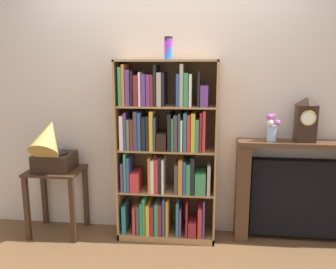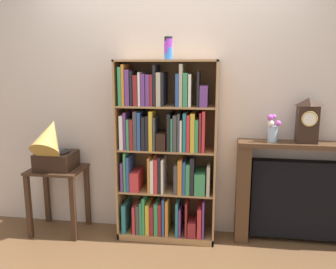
{
  "view_description": "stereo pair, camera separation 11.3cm",
  "coord_description": "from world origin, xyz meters",
  "px_view_note": "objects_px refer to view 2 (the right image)",
  "views": [
    {
      "loc": [
        0.36,
        -3.03,
        1.64
      ],
      "look_at": [
        0.01,
        0.08,
        1.01
      ],
      "focal_mm": 37.19,
      "sensor_mm": 36.0,
      "label": 1
    },
    {
      "loc": [
        0.48,
        -3.02,
        1.64
      ],
      "look_at": [
        0.01,
        0.08,
        1.01
      ],
      "focal_mm": 37.19,
      "sensor_mm": 36.0,
      "label": 2
    }
  ],
  "objects_px": {
    "bookshelf": "(165,156)",
    "side_table_left": "(58,185)",
    "mantel_clock": "(308,120)",
    "flower_vase": "(273,130)",
    "gramophone": "(52,147)",
    "cup_stack": "(168,48)",
    "fireplace_mantel": "(301,194)"
  },
  "relations": [
    {
      "from": "bookshelf",
      "to": "side_table_left",
      "type": "bearing_deg",
      "value": -177.88
    },
    {
      "from": "mantel_clock",
      "to": "flower_vase",
      "type": "height_order",
      "value": "mantel_clock"
    },
    {
      "from": "bookshelf",
      "to": "gramophone",
      "type": "xyz_separation_m",
      "value": [
        -1.05,
        -0.1,
        0.08
      ]
    },
    {
      "from": "gramophone",
      "to": "mantel_clock",
      "type": "xyz_separation_m",
      "value": [
        2.31,
        0.15,
        0.28
      ]
    },
    {
      "from": "cup_stack",
      "to": "mantel_clock",
      "type": "bearing_deg",
      "value": 3.54
    },
    {
      "from": "cup_stack",
      "to": "flower_vase",
      "type": "bearing_deg",
      "value": 4.32
    },
    {
      "from": "bookshelf",
      "to": "flower_vase",
      "type": "xyz_separation_m",
      "value": [
        0.96,
        0.05,
        0.27
      ]
    },
    {
      "from": "cup_stack",
      "to": "flower_vase",
      "type": "distance_m",
      "value": 1.17
    },
    {
      "from": "cup_stack",
      "to": "flower_vase",
      "type": "xyz_separation_m",
      "value": [
        0.93,
        0.07,
        -0.71
      ]
    },
    {
      "from": "bookshelf",
      "to": "flower_vase",
      "type": "bearing_deg",
      "value": 2.79
    },
    {
      "from": "cup_stack",
      "to": "fireplace_mantel",
      "type": "xyz_separation_m",
      "value": [
        1.22,
        0.1,
        -1.3
      ]
    },
    {
      "from": "bookshelf",
      "to": "fireplace_mantel",
      "type": "xyz_separation_m",
      "value": [
        1.26,
        0.07,
        -0.33
      ]
    },
    {
      "from": "bookshelf",
      "to": "mantel_clock",
      "type": "height_order",
      "value": "bookshelf"
    },
    {
      "from": "gramophone",
      "to": "mantel_clock",
      "type": "distance_m",
      "value": 2.33
    },
    {
      "from": "cup_stack",
      "to": "fireplace_mantel",
      "type": "height_order",
      "value": "cup_stack"
    },
    {
      "from": "fireplace_mantel",
      "to": "mantel_clock",
      "type": "distance_m",
      "value": 0.69
    },
    {
      "from": "bookshelf",
      "to": "mantel_clock",
      "type": "distance_m",
      "value": 1.31
    },
    {
      "from": "bookshelf",
      "to": "cup_stack",
      "type": "bearing_deg",
      "value": -30.35
    },
    {
      "from": "side_table_left",
      "to": "flower_vase",
      "type": "relative_size",
      "value": 2.59
    },
    {
      "from": "mantel_clock",
      "to": "bookshelf",
      "type": "bearing_deg",
      "value": -177.61
    },
    {
      "from": "gramophone",
      "to": "flower_vase",
      "type": "xyz_separation_m",
      "value": [
        2.02,
        0.15,
        0.19
      ]
    },
    {
      "from": "fireplace_mantel",
      "to": "side_table_left",
      "type": "bearing_deg",
      "value": -177.19
    },
    {
      "from": "bookshelf",
      "to": "cup_stack",
      "type": "height_order",
      "value": "cup_stack"
    },
    {
      "from": "cup_stack",
      "to": "side_table_left",
      "type": "xyz_separation_m",
      "value": [
        -1.09,
        -0.02,
        -1.3
      ]
    },
    {
      "from": "side_table_left",
      "to": "gramophone",
      "type": "relative_size",
      "value": 1.17
    },
    {
      "from": "fireplace_mantel",
      "to": "bookshelf",
      "type": "bearing_deg",
      "value": -176.61
    },
    {
      "from": "bookshelf",
      "to": "cup_stack",
      "type": "xyz_separation_m",
      "value": [
        0.04,
        -0.02,
        0.97
      ]
    },
    {
      "from": "cup_stack",
      "to": "gramophone",
      "type": "height_order",
      "value": "cup_stack"
    },
    {
      "from": "bookshelf",
      "to": "gramophone",
      "type": "bearing_deg",
      "value": -174.5
    },
    {
      "from": "fireplace_mantel",
      "to": "flower_vase",
      "type": "bearing_deg",
      "value": -174.64
    },
    {
      "from": "side_table_left",
      "to": "mantel_clock",
      "type": "bearing_deg",
      "value": 2.27
    },
    {
      "from": "bookshelf",
      "to": "gramophone",
      "type": "relative_size",
      "value": 3.02
    }
  ]
}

